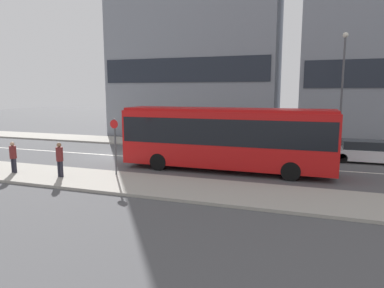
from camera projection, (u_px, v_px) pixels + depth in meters
name	position (u px, v px, depth m)	size (l,w,h in m)	color
ground_plane	(122.00, 156.00, 23.41)	(120.00, 120.00, 0.00)	#4F4F51
sidewalk_near	(59.00, 176.00, 17.55)	(44.00, 3.50, 0.13)	#A39E93
sidewalk_far	(160.00, 142.00, 29.24)	(44.00, 3.50, 0.13)	#A39E93
lane_centerline	(122.00, 156.00, 23.41)	(41.80, 0.16, 0.01)	silver
apartment_block_left_tower	(194.00, 18.00, 33.31)	(16.40, 6.62, 22.91)	gray
city_bus	(226.00, 135.00, 18.78)	(11.54, 2.53, 3.46)	red
parked_car_0	(366.00, 152.00, 21.36)	(4.58, 1.86, 1.35)	silver
pedestrian_near_stop	(13.00, 155.00, 17.91)	(0.35, 0.34, 1.64)	#23232D
pedestrian_down_pavement	(60.00, 157.00, 17.01)	(0.34, 0.34, 1.74)	#23232D
bus_stop_sign	(115.00, 142.00, 17.40)	(0.44, 0.12, 2.88)	#4C4C51
street_lamp	(342.00, 83.00, 22.76)	(0.36, 0.36, 8.06)	#4C4C51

